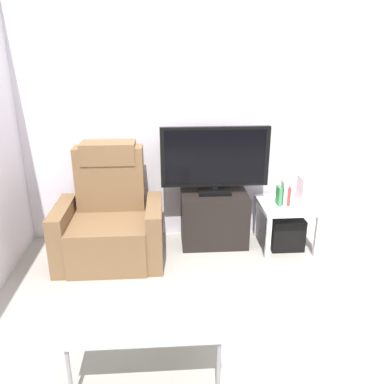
% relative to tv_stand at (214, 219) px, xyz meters
% --- Properties ---
extents(ground_plane, '(6.40, 6.40, 0.00)m').
position_rel_tv_stand_xyz_m(ground_plane, '(-0.04, -0.86, -0.27)').
color(ground_plane, '#9E998E').
extents(wall_back, '(6.40, 0.06, 2.60)m').
position_rel_tv_stand_xyz_m(wall_back, '(-0.04, 0.27, 1.03)').
color(wall_back, silver).
rests_on(wall_back, ground).
extents(tv_stand, '(0.66, 0.42, 0.54)m').
position_rel_tv_stand_xyz_m(tv_stand, '(0.00, 0.00, 0.00)').
color(tv_stand, black).
rests_on(tv_stand, ground).
extents(television, '(1.06, 0.20, 0.67)m').
position_rel_tv_stand_xyz_m(television, '(-0.00, 0.02, 0.62)').
color(television, black).
rests_on(television, tv_stand).
extents(recliner_armchair, '(0.98, 0.78, 1.08)m').
position_rel_tv_stand_xyz_m(recliner_armchair, '(-1.01, -0.21, 0.10)').
color(recliner_armchair, brown).
rests_on(recliner_armchair, ground).
extents(side_table, '(0.54, 0.54, 0.46)m').
position_rel_tv_stand_xyz_m(side_table, '(0.71, -0.12, 0.12)').
color(side_table, white).
rests_on(side_table, ground).
extents(subwoofer_box, '(0.32, 0.32, 0.32)m').
position_rel_tv_stand_xyz_m(subwoofer_box, '(0.71, -0.12, -0.11)').
color(subwoofer_box, black).
rests_on(subwoofer_box, ground).
extents(book_leftmost, '(0.03, 0.12, 0.18)m').
position_rel_tv_stand_xyz_m(book_leftmost, '(0.61, -0.14, 0.28)').
color(book_leftmost, '#388C4C').
rests_on(book_leftmost, side_table).
extents(book_middle, '(0.04, 0.11, 0.24)m').
position_rel_tv_stand_xyz_m(book_middle, '(0.66, -0.14, 0.31)').
color(book_middle, white).
rests_on(book_middle, side_table).
extents(book_rightmost, '(0.03, 0.11, 0.19)m').
position_rel_tv_stand_xyz_m(book_rightmost, '(0.69, -0.14, 0.29)').
color(book_rightmost, red).
rests_on(book_rightmost, side_table).
extents(game_console, '(0.07, 0.20, 0.27)m').
position_rel_tv_stand_xyz_m(game_console, '(0.86, -0.11, 0.33)').
color(game_console, white).
rests_on(game_console, side_table).
extents(coffee_table, '(0.90, 0.60, 0.41)m').
position_rel_tv_stand_xyz_m(coffee_table, '(-0.62, -1.64, 0.11)').
color(coffee_table, '#B2C6C1').
rests_on(coffee_table, ground).
extents(cell_phone, '(0.10, 0.16, 0.01)m').
position_rel_tv_stand_xyz_m(cell_phone, '(-0.71, -1.71, 0.14)').
color(cell_phone, '#B7B7BC').
rests_on(cell_phone, coffee_table).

